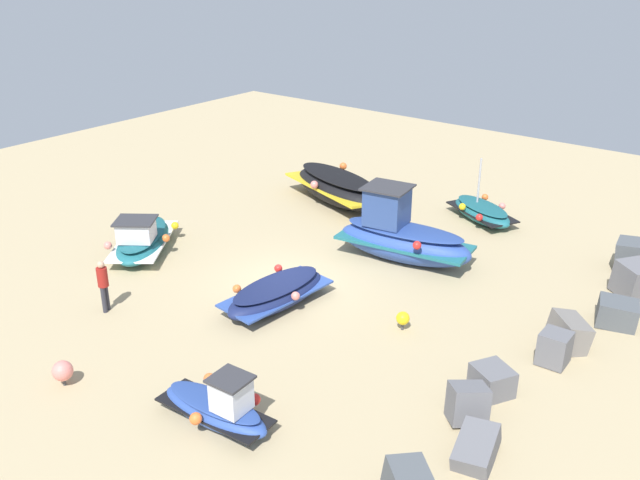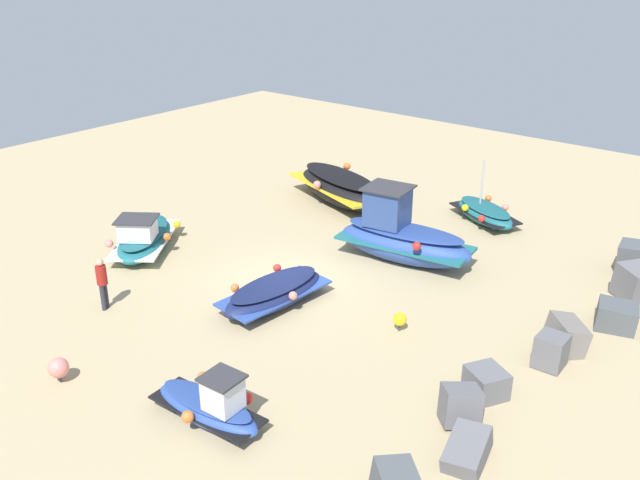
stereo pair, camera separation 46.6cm
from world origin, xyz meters
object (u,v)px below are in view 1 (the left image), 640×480
(fishing_boat_0, at_px, (402,236))
(fishing_boat_4, at_px, (217,407))
(fishing_boat_1, at_px, (482,212))
(fishing_boat_2, at_px, (337,187))
(mooring_buoy_1, at_px, (403,318))
(mooring_buoy_0, at_px, (63,371))
(fishing_boat_3, at_px, (142,239))
(fishing_boat_5, at_px, (276,293))
(person_walking, at_px, (103,283))

(fishing_boat_0, xyz_separation_m, fishing_boat_4, (10.30, 1.45, -0.42))
(fishing_boat_1, xyz_separation_m, fishing_boat_2, (1.89, -5.80, 0.32))
(mooring_buoy_1, bearing_deg, mooring_buoy_0, -34.92)
(fishing_boat_2, xyz_separation_m, fishing_boat_3, (8.43, -2.43, -0.20))
(fishing_boat_1, distance_m, fishing_boat_5, 10.52)
(fishing_boat_1, height_order, person_walking, fishing_boat_1)
(fishing_boat_2, xyz_separation_m, mooring_buoy_1, (7.33, 7.81, -0.33))
(person_walking, bearing_deg, fishing_boat_5, -161.86)
(fishing_boat_3, relative_size, mooring_buoy_0, 6.03)
(fishing_boat_3, height_order, mooring_buoy_1, fishing_boat_3)
(fishing_boat_1, height_order, fishing_boat_4, fishing_boat_1)
(fishing_boat_0, relative_size, mooring_buoy_1, 8.83)
(fishing_boat_5, distance_m, mooring_buoy_1, 3.98)
(fishing_boat_1, xyz_separation_m, fishing_boat_5, (10.37, -1.80, 0.05))
(fishing_boat_0, height_order, fishing_boat_5, fishing_boat_0)
(fishing_boat_1, relative_size, mooring_buoy_0, 5.01)
(fishing_boat_5, xyz_separation_m, mooring_buoy_0, (6.42, -1.48, -0.00))
(fishing_boat_5, height_order, mooring_buoy_1, fishing_boat_5)
(mooring_buoy_0, bearing_deg, mooring_buoy_1, 145.08)
(fishing_boat_4, distance_m, mooring_buoy_0, 4.35)
(fishing_boat_2, distance_m, fishing_boat_5, 9.38)
(fishing_boat_2, relative_size, mooring_buoy_1, 10.01)
(person_walking, relative_size, mooring_buoy_1, 2.91)
(fishing_boat_0, xyz_separation_m, fishing_boat_5, (5.21, -1.22, -0.45))
(person_walking, bearing_deg, mooring_buoy_1, -172.70)
(fishing_boat_1, distance_m, fishing_boat_2, 6.11)
(fishing_boat_5, bearing_deg, mooring_buoy_1, -68.83)
(fishing_boat_0, relative_size, fishing_boat_4, 1.64)
(fishing_boat_5, bearing_deg, fishing_boat_1, -5.47)
(fishing_boat_1, relative_size, mooring_buoy_1, 6.03)
(fishing_boat_1, height_order, fishing_boat_3, fishing_boat_1)
(fishing_boat_0, height_order, fishing_boat_4, fishing_boat_0)
(fishing_boat_2, height_order, fishing_boat_4, fishing_boat_4)
(fishing_boat_4, bearing_deg, person_walking, 162.14)
(fishing_boat_3, xyz_separation_m, fishing_boat_5, (0.05, 6.43, -0.07))
(fishing_boat_5, relative_size, mooring_buoy_1, 6.77)
(fishing_boat_2, relative_size, person_walking, 3.44)
(mooring_buoy_1, bearing_deg, fishing_boat_1, -167.71)
(fishing_boat_0, relative_size, fishing_boat_3, 1.22)
(fishing_boat_0, bearing_deg, fishing_boat_2, -40.41)
(fishing_boat_3, xyz_separation_m, mooring_buoy_1, (-1.10, 10.24, -0.13))
(person_walking, height_order, mooring_buoy_1, person_walking)
(fishing_boat_3, relative_size, fishing_boat_4, 1.35)
(mooring_buoy_1, bearing_deg, fishing_boat_0, -147.47)
(fishing_boat_3, distance_m, mooring_buoy_0, 8.15)
(fishing_boat_3, bearing_deg, fishing_boat_2, 127.74)
(fishing_boat_4, distance_m, fishing_boat_5, 5.74)
(person_walking, height_order, mooring_buoy_0, person_walking)
(fishing_boat_1, xyz_separation_m, mooring_buoy_1, (9.22, 2.01, -0.00))
(fishing_boat_1, bearing_deg, fishing_boat_3, -100.74)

